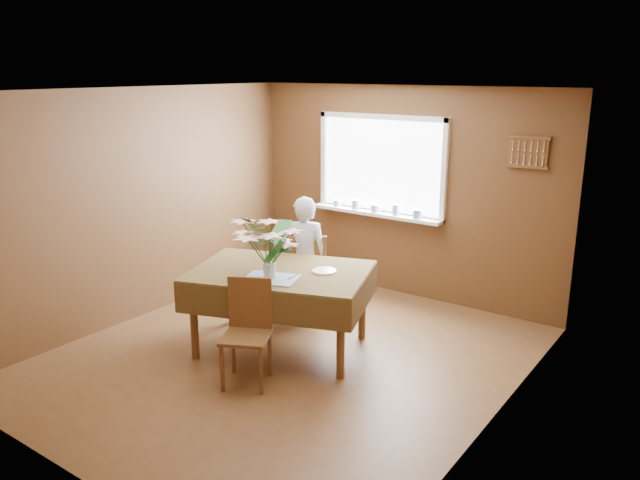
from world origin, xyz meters
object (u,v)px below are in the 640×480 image
Objects in this scene: chair_far at (308,272)px; flower_bouquet at (269,244)px; chair_near at (248,326)px; seated_woman at (305,259)px; dining_table at (281,280)px.

flower_bouquet reaches higher than chair_far.
chair_far is 1.28m from flower_bouquet.
flower_bouquet is at bearing 76.13° from chair_near.
chair_far is 0.20m from seated_woman.
flower_bouquet reaches higher than chair_near.
seated_woman is 2.33× the size of flower_bouquet.
seated_woman is at bearing 79.98° from chair_near.
chair_near is 0.77m from flower_bouquet.
flower_bouquet is at bearing -93.29° from dining_table.
dining_table is at bearing 71.90° from chair_far.
flower_bouquet is at bearing 81.04° from seated_woman.
chair_near is at bearing -76.82° from flower_bouquet.
chair_far is at bearing 89.55° from dining_table.
dining_table is 3.28× the size of flower_bouquet.
chair_near is (0.17, -0.67, -0.21)m from dining_table.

